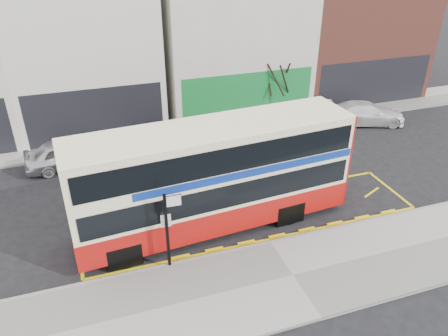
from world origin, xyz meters
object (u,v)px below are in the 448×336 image
object	(u,v)px
car_white	(366,113)
bus_stop_post	(168,224)
car_silver	(71,153)
double_decker_bus	(214,176)
street_tree_right	(277,69)
car_grey	(172,136)

from	to	relation	value
car_white	bus_stop_post	bearing A→B (deg)	140.49
bus_stop_post	car_silver	bearing A→B (deg)	110.76
double_decker_bus	street_tree_right	world-z (taller)	street_tree_right
double_decker_bus	street_tree_right	distance (m)	11.93
double_decker_bus	bus_stop_post	xyz separation A→B (m)	(-2.27, -1.98, -0.37)
car_silver	street_tree_right	size ratio (longest dim) A/B	0.96
street_tree_right	car_silver	bearing A→B (deg)	-168.35
double_decker_bus	car_grey	xyz separation A→B (m)	(-0.02, 7.74, -1.69)
car_grey	street_tree_right	xyz separation A→B (m)	(7.06, 1.85, 2.56)
double_decker_bus	car_silver	distance (m)	8.99
double_decker_bus	car_silver	xyz separation A→B (m)	(-5.39, 7.03, -1.55)
double_decker_bus	car_grey	distance (m)	7.93
car_grey	car_white	world-z (taller)	car_white
car_silver	car_white	bearing A→B (deg)	-93.95
double_decker_bus	car_white	world-z (taller)	double_decker_bus
bus_stop_post	street_tree_right	distance (m)	14.91
car_grey	car_white	size ratio (longest dim) A/B	0.81
double_decker_bus	car_white	bearing A→B (deg)	26.00
car_silver	street_tree_right	world-z (taller)	street_tree_right
car_silver	bus_stop_post	bearing A→B (deg)	-164.83
car_silver	car_white	distance (m)	17.40
bus_stop_post	car_grey	distance (m)	10.07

